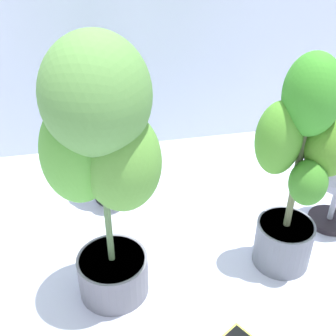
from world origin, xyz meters
TOP-DOWN VIEW (x-y plane):
  - ground_plane at (0.00, 0.00)m, footprint 8.00×8.00m
  - potted_plant_back_left at (-0.27, 0.40)m, footprint 0.35×0.29m
  - potted_plant_front_left at (-0.34, -0.14)m, footprint 0.44×0.43m
  - potted_plant_front_right at (0.31, -0.13)m, footprint 0.37×0.25m

SIDE VIEW (x-z plane):
  - ground_plane at x=0.00m, z-range 0.00..0.00m
  - potted_plant_back_left at x=-0.27m, z-range 0.05..0.79m
  - potted_plant_front_right at x=0.31m, z-range 0.04..0.87m
  - potted_plant_front_left at x=-0.34m, z-range 0.12..1.06m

